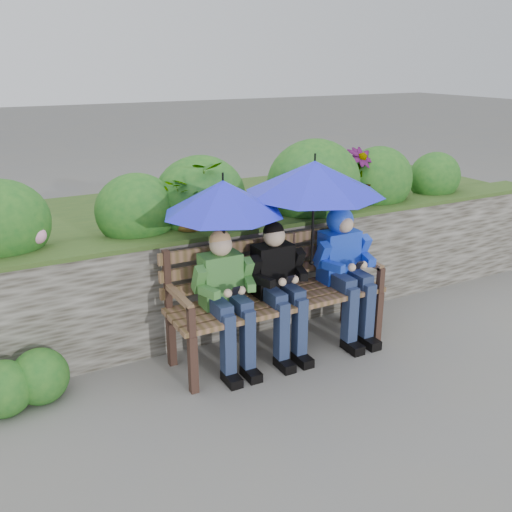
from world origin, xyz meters
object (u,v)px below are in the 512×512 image
park_bench (274,288)px  boy_left (226,293)px  boy_right (345,262)px  umbrella_right (314,178)px  umbrella_left (223,197)px  boy_middle (279,282)px

park_bench → boy_left: bearing=-169.4°
park_bench → boy_right: boy_right is taller
park_bench → umbrella_right: umbrella_right is taller
park_bench → boy_right: 0.71m
boy_right → umbrella_right: (-0.36, 0.01, 0.80)m
boy_right → umbrella_right: bearing=178.7°
boy_right → umbrella_right: size_ratio=1.03×
boy_left → umbrella_left: 0.78m
boy_middle → umbrella_left: umbrella_left is taller
boy_middle → boy_right: boy_right is taller
umbrella_left → umbrella_right: size_ratio=0.82×
boy_left → umbrella_left: umbrella_left is taller
boy_left → umbrella_left: (0.02, 0.05, 0.78)m
park_bench → boy_left: (-0.50, -0.09, 0.09)m
umbrella_right → boy_right: bearing=-1.3°
boy_right → umbrella_left: 1.38m
umbrella_left → umbrella_right: (0.82, -0.04, 0.09)m
park_bench → umbrella_left: bearing=-175.3°
boy_right → boy_middle: bearing=-179.2°
boy_left → boy_right: 1.19m
boy_middle → umbrella_right: umbrella_right is taller
park_bench → boy_middle: (-0.01, -0.09, 0.09)m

